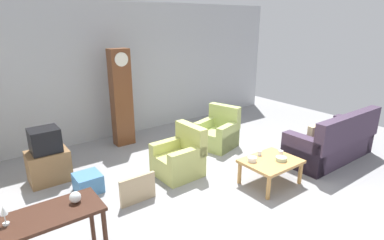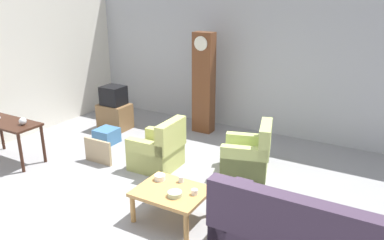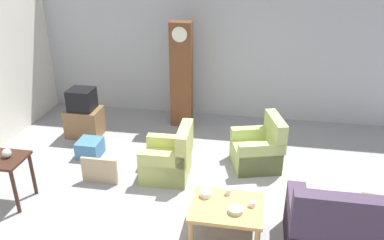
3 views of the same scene
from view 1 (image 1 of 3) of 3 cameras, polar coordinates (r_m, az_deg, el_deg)
name	(u,v)px [view 1 (image 1 of 3)]	position (r m, az deg, el deg)	size (l,w,h in m)	color
ground_plane	(242,180)	(5.76, 9.16, -10.91)	(10.40, 10.40, 0.00)	gray
garage_door_wall	(143,68)	(8.05, -9.05, 9.40)	(8.40, 0.16, 3.20)	#ADAFB5
couch_floral	(332,143)	(6.99, 24.53, -3.87)	(2.10, 0.88, 1.04)	#423347
armchair_olive_near	(180,159)	(5.77, -2.30, -7.22)	(0.81, 0.78, 0.92)	#B7BC66
armchair_olive_far	(218,134)	(7.04, 4.79, -2.54)	(0.97, 0.95, 0.92)	#AEBF6B
coffee_table_wood	(271,163)	(5.59, 14.36, -7.80)	(0.96, 0.76, 0.45)	tan
console_table_dark	(41,225)	(3.88, -26.14, -17.02)	(1.30, 0.56, 0.76)	#381E14
grandfather_clock	(121,98)	(7.13, -12.95, 4.02)	(0.44, 0.30, 2.19)	brown
tv_stand_cabinet	(49,166)	(6.11, -24.98, -7.73)	(0.68, 0.52, 0.57)	brown
tv_crt	(45,140)	(5.93, -25.60, -3.38)	(0.48, 0.44, 0.42)	black
framed_picture_leaning	(138,189)	(5.03, -10.01, -12.54)	(0.60, 0.05, 0.45)	tan
storage_box_blue	(88,183)	(5.57, -18.68, -10.94)	(0.41, 0.43, 0.31)	teal
glass_dome_cloche	(75,197)	(3.88, -20.80, -13.22)	(0.13, 0.13, 0.13)	silver
cup_white_porcelain	(281,153)	(5.82, 16.12, -5.80)	(0.09, 0.09, 0.07)	white
cup_blue_rimmed	(259,153)	(5.69, 12.38, -5.98)	(0.07, 0.07, 0.09)	silver
bowl_white_stacked	(252,159)	(5.43, 11.06, -7.14)	(0.16, 0.16, 0.08)	white
bowl_shallow_green	(281,159)	(5.58, 16.17, -6.91)	(0.19, 0.19, 0.06)	#B2C69E
wine_glass_mid	(4,213)	(3.77, -31.49, -14.42)	(0.07, 0.07, 0.22)	silver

